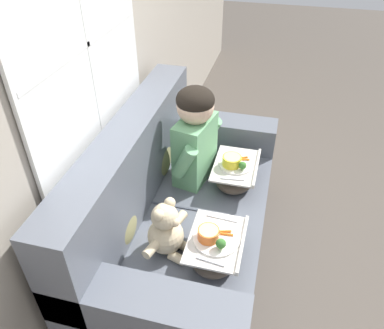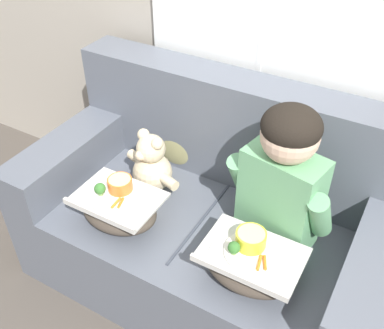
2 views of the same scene
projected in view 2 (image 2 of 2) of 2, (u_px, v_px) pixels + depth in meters
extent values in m
plane|color=#4C443D|center=(204.00, 277.00, 2.41)|extent=(14.00, 14.00, 0.00)
cube|color=#A89E8E|center=(269.00, 4.00, 1.99)|extent=(8.00, 0.05, 2.60)
cube|color=#565B66|center=(205.00, 248.00, 2.27)|extent=(1.74, 0.92, 0.47)
cube|color=#565B66|center=(241.00, 131.00, 2.19)|extent=(1.74, 0.22, 0.55)
cube|color=#565B66|center=(79.00, 149.00, 2.35)|extent=(0.22, 0.92, 0.22)
cube|color=#565B66|center=(378.00, 262.00, 1.76)|extent=(0.22, 0.92, 0.22)
cube|color=#3D424C|center=(204.00, 217.00, 2.11)|extent=(0.01, 0.66, 0.01)
ellipsoid|color=#898456|center=(297.00, 178.00, 2.09)|extent=(0.33, 0.16, 0.34)
ellipsoid|color=#898456|center=(177.00, 139.00, 2.35)|extent=(0.30, 0.14, 0.31)
cube|color=#66A370|center=(280.00, 198.00, 1.89)|extent=(0.36, 0.24, 0.44)
sphere|color=beige|center=(290.00, 135.00, 1.69)|extent=(0.23, 0.23, 0.23)
ellipsoid|color=black|center=(292.00, 126.00, 1.67)|extent=(0.23, 0.23, 0.16)
cylinder|color=#66A370|center=(242.00, 175.00, 1.95)|extent=(0.12, 0.19, 0.24)
cylinder|color=#66A370|center=(320.00, 215.00, 1.76)|extent=(0.12, 0.19, 0.24)
sphere|color=beige|center=(152.00, 172.00, 2.22)|extent=(0.20, 0.20, 0.20)
sphere|color=beige|center=(151.00, 149.00, 2.13)|extent=(0.14, 0.14, 0.14)
sphere|color=beige|center=(143.00, 135.00, 2.12)|extent=(0.06, 0.06, 0.06)
sphere|color=beige|center=(157.00, 144.00, 2.06)|extent=(0.06, 0.06, 0.06)
sphere|color=beige|center=(141.00, 155.00, 2.10)|extent=(0.05, 0.05, 0.05)
sphere|color=black|center=(138.00, 156.00, 2.09)|extent=(0.02, 0.02, 0.02)
cylinder|color=beige|center=(137.00, 158.00, 2.28)|extent=(0.11, 0.08, 0.05)
cylinder|color=beige|center=(169.00, 181.00, 2.13)|extent=(0.11, 0.08, 0.05)
cylinder|color=beige|center=(132.00, 188.00, 2.23)|extent=(0.08, 0.10, 0.05)
cylinder|color=beige|center=(143.00, 197.00, 2.18)|extent=(0.08, 0.10, 0.05)
ellipsoid|color=#473D33|center=(251.00, 266.00, 1.79)|extent=(0.38, 0.27, 0.14)
cube|color=beige|center=(252.00, 254.00, 1.75)|extent=(0.40, 0.28, 0.01)
cube|color=beige|center=(238.00, 276.00, 1.65)|extent=(0.40, 0.02, 0.02)
cylinder|color=white|center=(252.00, 252.00, 1.74)|extent=(0.22, 0.22, 0.01)
cylinder|color=yellow|center=(251.00, 239.00, 1.74)|extent=(0.12, 0.12, 0.06)
cylinder|color=#E5D189|center=(251.00, 234.00, 1.73)|extent=(0.11, 0.11, 0.01)
sphere|color=#38702D|center=(234.00, 247.00, 1.70)|extent=(0.05, 0.05, 0.05)
cylinder|color=#7A9E56|center=(234.00, 252.00, 1.72)|extent=(0.02, 0.02, 0.02)
cylinder|color=orange|center=(259.00, 263.00, 1.68)|extent=(0.03, 0.07, 0.01)
cylinder|color=orange|center=(265.00, 263.00, 1.68)|extent=(0.04, 0.06, 0.01)
cube|color=silver|center=(217.00, 238.00, 1.80)|extent=(0.03, 0.14, 0.01)
ellipsoid|color=#473D33|center=(119.00, 210.00, 2.05)|extent=(0.37, 0.27, 0.14)
cube|color=beige|center=(118.00, 198.00, 2.00)|extent=(0.38, 0.28, 0.01)
cube|color=beige|center=(98.00, 214.00, 1.90)|extent=(0.38, 0.02, 0.02)
cylinder|color=white|center=(117.00, 196.00, 1.99)|extent=(0.24, 0.24, 0.01)
cylinder|color=orange|center=(120.00, 184.00, 2.01)|extent=(0.11, 0.11, 0.06)
cylinder|color=#E5D189|center=(120.00, 180.00, 1.99)|extent=(0.10, 0.10, 0.01)
sphere|color=#38702D|center=(100.00, 188.00, 1.97)|extent=(0.05, 0.05, 0.05)
cylinder|color=#7A9E56|center=(101.00, 193.00, 1.99)|extent=(0.02, 0.02, 0.02)
cylinder|color=orange|center=(116.00, 203.00, 1.94)|extent=(0.02, 0.07, 0.01)
cylinder|color=orange|center=(121.00, 203.00, 1.94)|extent=(0.03, 0.06, 0.01)
cube|color=silver|center=(91.00, 186.00, 2.05)|extent=(0.03, 0.14, 0.01)
cube|color=silver|center=(145.00, 208.00, 1.94)|extent=(0.02, 0.17, 0.01)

